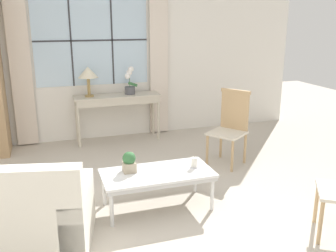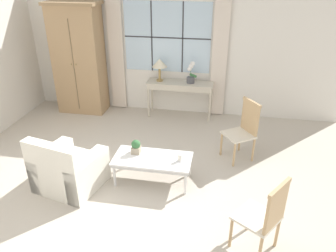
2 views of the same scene
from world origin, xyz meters
name	(u,v)px [view 2 (image 2 of 2)]	position (x,y,z in m)	size (l,w,h in m)	color
ground_plane	(130,192)	(0.00, 0.00, 0.00)	(14.00, 14.00, 0.00)	#BCB2A3
wall_back_windowed	(167,48)	(0.00, 3.02, 1.39)	(7.20, 0.14, 2.80)	silver
armoire	(79,59)	(-1.83, 2.68, 1.16)	(1.08, 0.60, 2.31)	tan
console_table	(180,86)	(0.32, 2.74, 0.67)	(1.37, 0.40, 0.76)	beige
table_lamp	(160,64)	(-0.12, 2.76, 1.13)	(0.31, 0.31, 0.47)	#9E7F47
potted_orchid	(191,74)	(0.54, 2.75, 0.94)	(0.21, 0.17, 0.45)	#4C4C51
armchair_upholstered	(69,171)	(-0.90, -0.02, 0.28)	(1.01, 0.97, 0.86)	silver
side_chair_wooden	(244,127)	(1.61, 1.28, 0.57)	(0.61, 0.61, 1.02)	beige
accent_chair_wooden	(266,214)	(1.80, -0.76, 0.55)	(0.61, 0.61, 0.98)	beige
coffee_table	(153,160)	(0.27, 0.34, 0.36)	(1.16, 0.56, 0.41)	silver
potted_plant_small	(136,147)	(0.00, 0.43, 0.52)	(0.14, 0.14, 0.22)	tan
pillar_candle	(180,158)	(0.68, 0.33, 0.46)	(0.09, 0.09, 0.12)	silver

